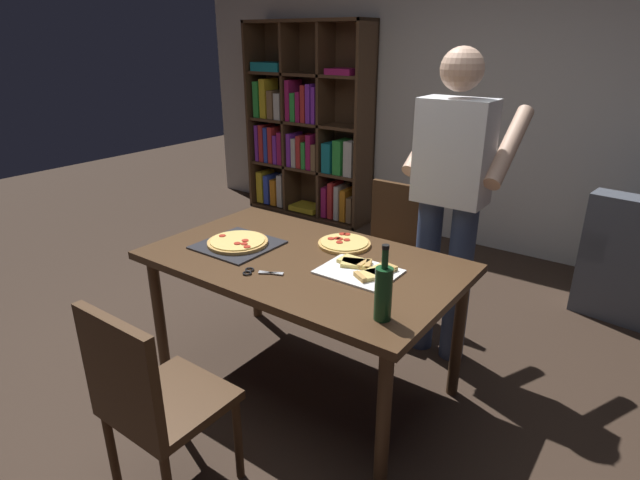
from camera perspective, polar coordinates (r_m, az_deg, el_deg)
The scene contains 12 objects.
ground_plane at distance 2.97m, azimuth -1.76°, elevation -15.41°, with size 12.00×12.00×0.00m, color #38281E.
back_wall at distance 4.71m, azimuth 18.50°, elevation 15.87°, with size 6.40×0.10×2.80m, color silver.
dining_table at distance 2.62m, azimuth -1.93°, elevation -3.53°, with size 1.57×0.94×0.75m.
chair_near_camera at distance 2.14m, azimuth -18.41°, elevation -16.21°, with size 0.42×0.42×0.90m.
chair_far_side at distance 3.42m, azimuth 7.95°, elevation -0.45°, with size 0.42×0.42×0.90m.
bookshelf at distance 5.42m, azimuth -1.54°, elevation 11.90°, with size 1.40×0.35×1.95m.
person_serving_pizza at distance 2.89m, azimuth 14.40°, elevation 5.15°, with size 0.55×0.54×1.75m.
pepperoni_pizza_on_tray at distance 2.76m, azimuth -9.15°, elevation -0.33°, with size 0.38×0.38×0.04m.
pizza_slices_on_towel at distance 2.44m, azimuth 4.76°, elevation -3.29°, with size 0.36×0.28×0.03m.
wine_bottle at distance 2.01m, azimuth 7.07°, elevation -5.76°, with size 0.07×0.07×0.32m.
kitchen_scissors at distance 2.44m, azimuth -7.10°, elevation -3.54°, with size 0.20×0.13×0.01m.
second_pizza_plain at distance 2.74m, azimuth 2.72°, elevation -0.38°, with size 0.28×0.28×0.03m.
Camera 1 is at (1.46, -1.86, 1.79)m, focal length 28.73 mm.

